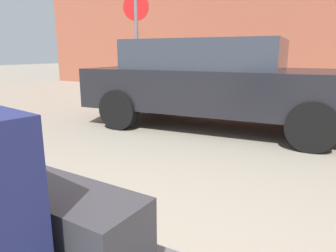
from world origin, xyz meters
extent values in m
cylinder|color=black|center=(-0.47, 0.25, 0.12)|extent=(0.24, 0.06, 0.24)
cube|color=#2D2D33|center=(0.16, 0.07, 0.51)|extent=(0.68, 0.33, 0.34)
cube|color=black|center=(-0.64, 4.16, 0.64)|extent=(4.41, 2.08, 0.64)
cube|color=#2D333D|center=(-0.89, 4.14, 1.19)|extent=(2.51, 1.74, 0.46)
cylinder|color=black|center=(0.72, 5.10, 0.32)|extent=(0.65, 0.26, 0.64)
cylinder|color=black|center=(0.83, 3.40, 0.32)|extent=(0.65, 0.26, 0.64)
cylinder|color=black|center=(-2.11, 4.91, 0.32)|extent=(0.65, 0.26, 0.64)
cylinder|color=black|center=(-2.00, 3.21, 0.32)|extent=(0.65, 0.26, 0.64)
cylinder|color=slate|center=(-2.42, 4.38, 1.15)|extent=(0.07, 0.07, 2.30)
cylinder|color=red|center=(-2.42, 4.38, 2.05)|extent=(0.49, 0.16, 0.50)
camera|label=1|loc=(1.05, -0.72, 1.21)|focal=33.01mm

